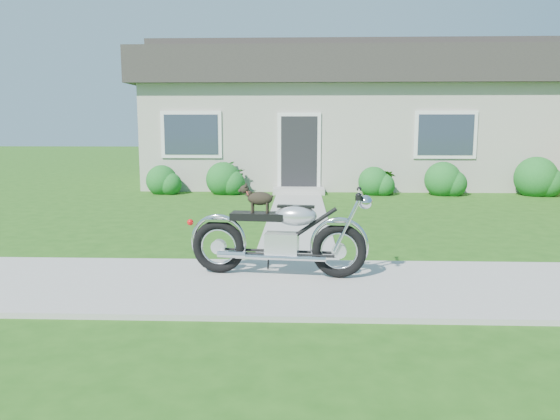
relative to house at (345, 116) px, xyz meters
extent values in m
plane|color=#235114|center=(0.00, -11.99, -2.16)|extent=(80.00, 80.00, 0.00)
cube|color=#9E9B93|center=(0.00, -11.99, -2.14)|extent=(24.00, 2.20, 0.04)
cube|color=#9E9B93|center=(-1.50, -6.99, -2.14)|extent=(1.20, 8.00, 0.03)
cube|color=#B9B3A7|center=(0.00, 0.01, -0.66)|extent=(12.00, 6.00, 3.00)
cube|color=#2D2B28|center=(0.00, 0.01, 1.34)|extent=(12.60, 6.60, 1.00)
cube|color=#2D2B28|center=(0.00, 0.01, 2.04)|extent=(12.60, 2.00, 0.60)
cube|color=black|center=(-1.50, -3.02, -1.11)|extent=(1.00, 0.06, 2.10)
cube|color=#9E9B93|center=(-1.50, -3.37, -2.08)|extent=(1.40, 0.70, 0.16)
cube|color=#2D3847|center=(-4.50, -3.02, -0.56)|extent=(1.70, 0.05, 1.30)
cube|color=#2D3847|center=(2.50, -3.02, -0.56)|extent=(1.70, 0.05, 1.30)
sphere|color=#196020|center=(-3.55, -3.49, -1.76)|extent=(0.95, 0.95, 0.95)
sphere|color=#196020|center=(0.52, -3.49, -1.81)|extent=(0.82, 0.82, 0.82)
sphere|color=#196020|center=(-5.25, -3.49, -1.80)|extent=(0.85, 0.85, 0.85)
sphere|color=#196020|center=(4.81, -3.49, -1.68)|extent=(1.12, 1.12, 1.12)
sphere|color=#196020|center=(2.36, -3.49, -1.74)|extent=(0.97, 0.97, 0.97)
imported|color=#144C14|center=(-3.36, -3.44, -1.73)|extent=(0.80, 0.70, 0.86)
imported|color=#2E5B19|center=(0.93, -3.44, -1.83)|extent=(0.49, 0.49, 0.65)
torus|color=black|center=(-0.97, -11.76, -1.78)|extent=(0.68, 0.19, 0.67)
torus|color=black|center=(-2.46, -11.59, -1.78)|extent=(0.68, 0.19, 0.67)
cube|color=silver|center=(-1.67, -11.68, -1.73)|extent=(0.42, 0.28, 0.30)
ellipsoid|color=silver|center=(-1.50, -11.70, -1.36)|extent=(0.54, 0.35, 0.26)
cube|color=black|center=(-1.97, -11.64, -1.38)|extent=(0.68, 0.33, 0.09)
cube|color=silver|center=(-0.97, -11.76, -1.44)|extent=(0.31, 0.17, 0.03)
cube|color=silver|center=(-2.46, -11.59, -1.44)|extent=(0.31, 0.17, 0.03)
cylinder|color=silver|center=(-0.75, -11.78, -1.06)|extent=(0.10, 0.60, 0.03)
sphere|color=silver|center=(-0.67, -11.79, -1.18)|extent=(0.19, 0.19, 0.17)
cylinder|color=silver|center=(-1.68, -11.81, -1.86)|extent=(1.10, 0.18, 0.06)
ellipsoid|color=black|center=(-1.94, -11.65, -1.16)|extent=(0.33, 0.18, 0.17)
sphere|color=black|center=(-2.13, -11.63, -1.05)|extent=(0.11, 0.11, 0.10)
cylinder|color=black|center=(-2.02, -11.60, -1.27)|extent=(0.03, 0.03, 0.13)
cylinder|color=black|center=(-2.03, -11.67, -1.27)|extent=(0.03, 0.03, 0.13)
cylinder|color=black|center=(-1.84, -11.62, -1.27)|extent=(0.03, 0.03, 0.13)
cylinder|color=black|center=(-1.85, -11.69, -1.27)|extent=(0.03, 0.03, 0.13)
torus|color=#B93831|center=(-2.08, -11.63, -1.10)|extent=(0.06, 0.09, 0.08)
camera|label=1|loc=(-1.44, -18.21, -0.27)|focal=35.00mm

